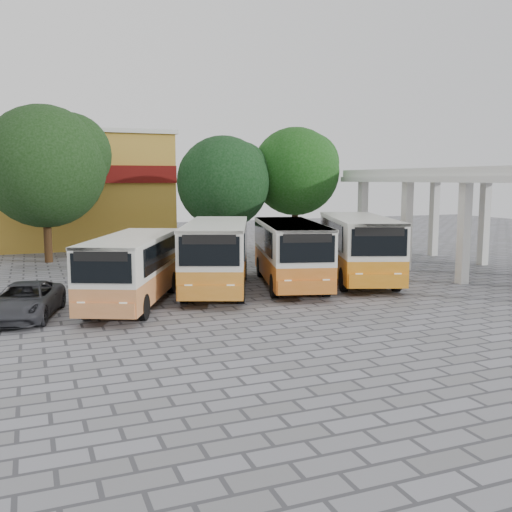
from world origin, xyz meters
name	(u,v)px	position (x,y,z in m)	size (l,w,h in m)	color
ground	(334,305)	(0.00, 0.00, 0.00)	(90.00, 90.00, 0.00)	gray
terminal_shelter	(478,178)	(10.50, 4.00, 4.91)	(6.80, 15.80, 5.40)	silver
shophouse_block	(25,189)	(-11.00, 25.99, 4.16)	(20.40, 10.40, 8.30)	#B5882A
bus_far_left	(133,265)	(-7.21, 2.92, 1.55)	(5.16, 7.98, 2.68)	#CE7E44
bus_centre_left	(217,251)	(-3.29, 4.53, 1.73)	(5.38, 8.87, 2.99)	orange
bus_centre_right	(290,249)	(0.15, 4.31, 1.68)	(4.53, 8.53, 2.90)	#CC6B20
bus_far_right	(358,244)	(3.79, 4.39, 1.77)	(5.41, 9.09, 3.07)	orange
tree_left	(46,162)	(-9.79, 16.43, 5.82)	(7.40, 7.05, 9.11)	#432A15
tree_middle	(224,179)	(0.04, 13.36, 4.86)	(5.75, 5.48, 7.42)	black
tree_right	(296,169)	(4.84, 13.51, 5.52)	(5.75, 5.48, 8.08)	#382719
parked_car	(25,301)	(-11.12, 2.21, 0.61)	(2.03, 4.41, 1.23)	#303137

